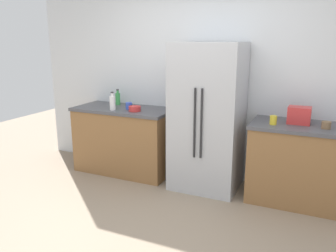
# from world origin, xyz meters

# --- Properties ---
(ground_plane) EXTENTS (10.25, 10.25, 0.00)m
(ground_plane) POSITION_xyz_m (0.00, 0.00, 0.00)
(ground_plane) COLOR gray
(kitchen_back_panel) EXTENTS (5.12, 0.10, 2.89)m
(kitchen_back_panel) POSITION_xyz_m (0.00, 1.77, 1.45)
(kitchen_back_panel) COLOR silver
(kitchen_back_panel) RESTS_ON ground_plane
(counter_left) EXTENTS (1.35, 0.65, 0.91)m
(counter_left) POSITION_xyz_m (-1.05, 1.40, 0.45)
(counter_left) COLOR olive
(counter_left) RESTS_ON ground_plane
(counter_right) EXTENTS (1.39, 0.65, 0.91)m
(counter_right) POSITION_xyz_m (1.38, 1.40, 0.45)
(counter_right) COLOR olive
(counter_right) RESTS_ON ground_plane
(refrigerator) EXTENTS (0.81, 0.69, 1.78)m
(refrigerator) POSITION_xyz_m (0.16, 1.37, 0.89)
(refrigerator) COLOR #B2B5BA
(refrigerator) RESTS_ON ground_plane
(toaster) EXTENTS (0.24, 0.17, 0.19)m
(toaster) POSITION_xyz_m (1.19, 1.43, 1.00)
(toaster) COLOR red
(toaster) RESTS_ON counter_right
(bottle_a) EXTENTS (0.07, 0.07, 0.22)m
(bottle_a) POSITION_xyz_m (-1.24, 1.56, 1.00)
(bottle_a) COLOR green
(bottle_a) RESTS_ON counter_left
(bottle_b) EXTENTS (0.08, 0.08, 0.24)m
(bottle_b) POSITION_xyz_m (-1.10, 1.21, 1.01)
(bottle_b) COLOR white
(bottle_b) RESTS_ON counter_left
(cup_a) EXTENTS (0.09, 0.09, 0.09)m
(cup_a) POSITION_xyz_m (-0.94, 1.36, 0.95)
(cup_a) COLOR blue
(cup_a) RESTS_ON counter_left
(cup_b) EXTENTS (0.08, 0.08, 0.10)m
(cup_b) POSITION_xyz_m (0.94, 1.28, 0.96)
(cup_b) COLOR yellow
(cup_b) RESTS_ON counter_right
(cup_c) EXTENTS (0.09, 0.09, 0.08)m
(cup_c) POSITION_xyz_m (1.47, 1.32, 0.94)
(cup_c) COLOR brown
(cup_c) RESTS_ON counter_right
(bowl_a) EXTENTS (0.16, 0.16, 0.07)m
(bowl_a) POSITION_xyz_m (-0.80, 1.27, 0.94)
(bowl_a) COLOR red
(bowl_a) RESTS_ON counter_left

